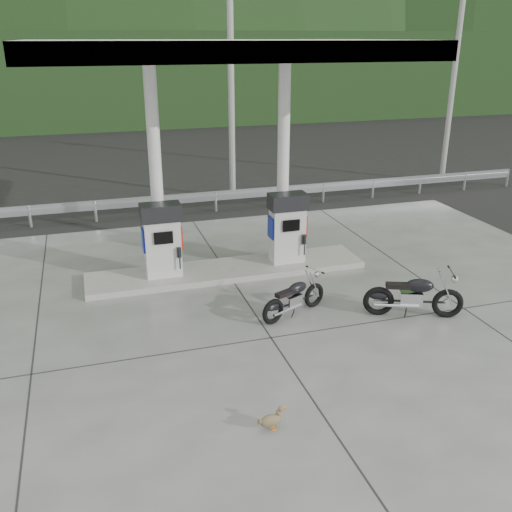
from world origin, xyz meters
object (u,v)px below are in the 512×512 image
object	(u,v)px
motorcycle_left	(294,298)
duck	(271,421)
gas_pump_left	(162,240)
motorcycle_right	(413,296)
gas_pump_right	(287,228)

from	to	relation	value
motorcycle_left	duck	size ratio (longest dim) A/B	3.82
gas_pump_left	motorcycle_left	xyz separation A→B (m)	(2.40, -2.67, -0.66)
motorcycle_left	duck	xyz separation A→B (m)	(-1.70, -3.51, -0.24)
motorcycle_left	duck	distance (m)	3.91
gas_pump_left	motorcycle_right	bearing A→B (deg)	-35.89
motorcycle_left	motorcycle_right	distance (m)	2.53
gas_pump_left	motorcycle_left	distance (m)	3.65
gas_pump_left	duck	bearing A→B (deg)	-83.57
gas_pump_right	duck	distance (m)	6.73
gas_pump_left	motorcycle_right	world-z (taller)	gas_pump_left
gas_pump_left	duck	size ratio (longest dim) A/B	4.13
motorcycle_left	motorcycle_right	bearing A→B (deg)	-42.05
gas_pump_left	gas_pump_right	size ratio (longest dim) A/B	1.00
gas_pump_right	duck	size ratio (longest dim) A/B	4.13
motorcycle_right	duck	xyz separation A→B (m)	(-4.10, -2.72, -0.31)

